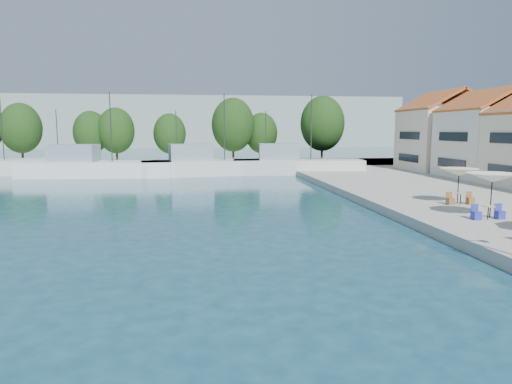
{
  "coord_description": "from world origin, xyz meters",
  "views": [
    {
      "loc": [
        -5.87,
        -1.66,
        5.46
      ],
      "look_at": [
        -2.28,
        26.0,
        1.66
      ],
      "focal_mm": 32.0,
      "sensor_mm": 36.0,
      "label": 1
    }
  ],
  "objects": [
    {
      "name": "building_06",
      "position": [
        24.0,
        51.0,
        5.5
      ],
      "size": [
        9.0,
        8.8,
        10.2
      ],
      "color": "#F6E3C5",
      "rests_on": "quay_right"
    },
    {
      "name": "tree_03",
      "position": [
        -21.89,
        71.28,
        5.09
      ],
      "size": [
        5.25,
        5.25,
        7.78
      ],
      "color": "#3F2B19",
      "rests_on": "quay_far"
    },
    {
      "name": "tree_07",
      "position": [
        4.37,
        70.66,
        4.98
      ],
      "size": [
        5.13,
        5.13,
        7.6
      ],
      "color": "#3F2B19",
      "rests_on": "quay_far"
    },
    {
      "name": "tree_06",
      "position": [
        -0.23,
        69.31,
        6.25
      ],
      "size": [
        6.62,
        6.62,
        9.79
      ],
      "color": "#3F2B19",
      "rests_on": "quay_far"
    },
    {
      "name": "tree_08",
      "position": [
        13.68,
        68.32,
        6.47
      ],
      "size": [
        6.87,
        6.87,
        10.17
      ],
      "color": "#3F2B19",
      "rests_on": "quay_far"
    },
    {
      "name": "umbrella_white",
      "position": [
        10.36,
        21.56,
        2.85
      ],
      "size": [
        2.85,
        2.85,
        2.5
      ],
      "color": "black",
      "rests_on": "quay_right"
    },
    {
      "name": "tree_05",
      "position": [
        -10.03,
        71.29,
        4.9
      ],
      "size": [
        5.03,
        5.03,
        7.45
      ],
      "color": "#3F2B19",
      "rests_on": "quay_far"
    },
    {
      "name": "trawler_04",
      "position": [
        6.19,
        53.95,
        1.07
      ],
      "size": [
        16.39,
        5.9,
        10.2
      ],
      "rotation": [
        0.0,
        0.0,
        -0.11
      ],
      "color": "silver",
      "rests_on": "ground"
    },
    {
      "name": "cafe_table_02",
      "position": [
        9.9,
        21.06,
        0.89
      ],
      "size": [
        1.82,
        0.7,
        0.76
      ],
      "color": "black",
      "rests_on": "quay_right"
    },
    {
      "name": "umbrella_cream",
      "position": [
        11.34,
        26.42,
        2.7
      ],
      "size": [
        2.58,
        2.58,
        2.36
      ],
      "color": "black",
      "rests_on": "quay_right"
    },
    {
      "name": "hill_west",
      "position": [
        -30.0,
        160.0,
        8.0
      ],
      "size": [
        180.0,
        40.0,
        16.0
      ],
      "primitive_type": "cube",
      "color": "#93A097",
      "rests_on": "ground"
    },
    {
      "name": "hill_east",
      "position": [
        40.0,
        180.0,
        6.0
      ],
      "size": [
        140.0,
        40.0,
        12.0
      ],
      "primitive_type": "cube",
      "color": "#93A097",
      "rests_on": "ground"
    },
    {
      "name": "trawler_03",
      "position": [
        -4.55,
        54.18,
        1.07
      ],
      "size": [
        17.15,
        6.87,
        10.2
      ],
      "rotation": [
        0.0,
        0.0,
        0.16
      ],
      "color": "silver",
      "rests_on": "ground"
    },
    {
      "name": "trawler_02",
      "position": [
        -17.95,
        53.73,
        1.07
      ],
      "size": [
        17.95,
        6.03,
        10.2
      ],
      "rotation": [
        0.0,
        0.0,
        -0.08
      ],
      "color": "white",
      "rests_on": "ground"
    },
    {
      "name": "tree_04",
      "position": [
        -18.06,
        70.78,
        5.38
      ],
      "size": [
        5.59,
        5.59,
        8.28
      ],
      "color": "#3F2B19",
      "rests_on": "quay_far"
    },
    {
      "name": "tree_02",
      "position": [
        -31.97,
        71.22,
        5.73
      ],
      "size": [
        6.01,
        6.01,
        8.9
      ],
      "color": "#3F2B19",
      "rests_on": "quay_far"
    },
    {
      "name": "building_05",
      "position": [
        24.0,
        42.0,
        5.26
      ],
      "size": [
        8.4,
        8.8,
        9.7
      ],
      "color": "white",
      "rests_on": "quay_right"
    },
    {
      "name": "quay_far",
      "position": [
        -8.0,
        67.0,
        0.3
      ],
      "size": [
        90.0,
        16.0,
        0.6
      ],
      "primitive_type": "cube",
      "color": "#ABA69B",
      "rests_on": "ground"
    },
    {
      "name": "cafe_table_03",
      "position": [
        11.25,
        25.92,
        0.89
      ],
      "size": [
        1.82,
        0.7,
        0.76
      ],
      "color": "black",
      "rests_on": "quay_right"
    }
  ]
}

